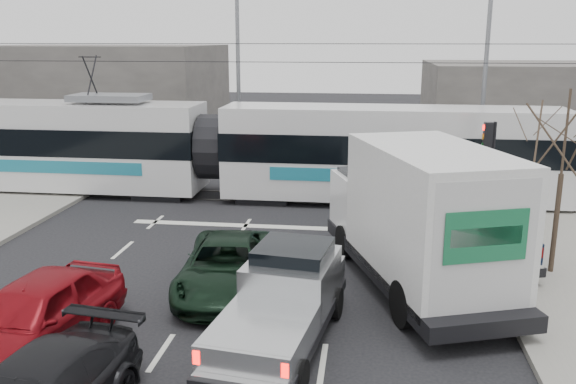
# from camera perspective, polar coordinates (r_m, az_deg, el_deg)

# --- Properties ---
(ground) EXTENTS (120.00, 120.00, 0.00)m
(ground) POSITION_cam_1_polar(r_m,az_deg,el_deg) (15.69, -2.18, -9.90)
(ground) COLOR black
(ground) RESTS_ON ground
(rails) EXTENTS (60.00, 1.60, 0.03)m
(rails) POSITION_cam_1_polar(r_m,az_deg,el_deg) (25.07, 1.64, -0.60)
(rails) COLOR #33302D
(rails) RESTS_ON ground
(building_left) EXTENTS (14.00, 10.00, 6.00)m
(building_left) POSITION_cam_1_polar(r_m,az_deg,el_deg) (39.83, -17.13, 8.66)
(building_left) COLOR slate
(building_left) RESTS_ON ground
(building_right) EXTENTS (12.00, 10.00, 5.00)m
(building_right) POSITION_cam_1_polar(r_m,az_deg,el_deg) (39.49, 21.64, 7.52)
(building_right) COLOR slate
(building_right) RESTS_ON ground
(bare_tree) EXTENTS (2.40, 2.40, 5.00)m
(bare_tree) POSITION_cam_1_polar(r_m,az_deg,el_deg) (17.59, 24.50, 4.38)
(bare_tree) COLOR #47382B
(bare_tree) RESTS_ON ground
(traffic_signal) EXTENTS (0.44, 0.44, 3.60)m
(traffic_signal) POSITION_cam_1_polar(r_m,az_deg,el_deg) (21.32, 18.28, 3.57)
(traffic_signal) COLOR black
(traffic_signal) RESTS_ON ground
(street_lamp_near) EXTENTS (2.38, 0.25, 9.00)m
(street_lamp_near) POSITION_cam_1_polar(r_m,az_deg,el_deg) (28.56, 17.62, 10.94)
(street_lamp_near) COLOR slate
(street_lamp_near) RESTS_ON ground
(street_lamp_far) EXTENTS (2.38, 0.25, 9.00)m
(street_lamp_far) POSITION_cam_1_polar(r_m,az_deg,el_deg) (30.87, -5.03, 11.73)
(street_lamp_far) COLOR slate
(street_lamp_far) RESTS_ON ground
(catenary) EXTENTS (60.00, 0.20, 7.00)m
(catenary) POSITION_cam_1_polar(r_m,az_deg,el_deg) (24.37, 1.70, 8.23)
(catenary) COLOR black
(catenary) RESTS_ON ground
(tram) EXTENTS (27.78, 2.88, 5.67)m
(tram) POSITION_cam_1_polar(r_m,az_deg,el_deg) (25.24, -7.12, 4.05)
(tram) COLOR silver
(tram) RESTS_ON ground
(silver_pickup) EXTENTS (2.58, 5.59, 1.96)m
(silver_pickup) POSITION_cam_1_polar(r_m,az_deg,el_deg) (13.30, -0.30, -9.91)
(silver_pickup) COLOR black
(silver_pickup) RESTS_ON ground
(box_truck) EXTENTS (5.03, 8.15, 3.86)m
(box_truck) POSITION_cam_1_polar(r_m,az_deg,el_deg) (16.03, 12.14, -2.43)
(box_truck) COLOR black
(box_truck) RESTS_ON ground
(navy_pickup) EXTENTS (3.27, 5.29, 2.10)m
(navy_pickup) POSITION_cam_1_polar(r_m,az_deg,el_deg) (18.81, 16.21, -2.98)
(navy_pickup) COLOR black
(navy_pickup) RESTS_ON ground
(green_car) EXTENTS (2.66, 5.03, 1.35)m
(green_car) POSITION_cam_1_polar(r_m,az_deg,el_deg) (15.96, -5.79, -6.92)
(green_car) COLOR black
(green_car) RESTS_ON ground
(red_car) EXTENTS (2.56, 4.96, 1.62)m
(red_car) POSITION_cam_1_polar(r_m,az_deg,el_deg) (13.95, -22.61, -10.61)
(red_car) COLOR maroon
(red_car) RESTS_ON ground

